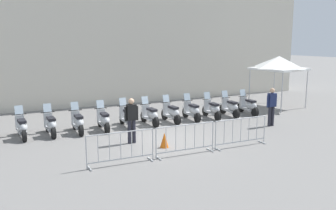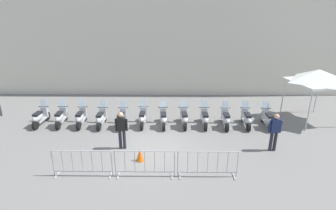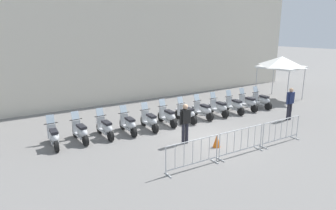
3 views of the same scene
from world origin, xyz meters
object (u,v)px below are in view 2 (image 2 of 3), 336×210
(motorcycle_2, at_px, (81,118))
(motorcycle_8, at_px, (205,118))
(motorcycle_1, at_px, (61,117))
(motorcycle_3, at_px, (101,118))
(motorcycle_7, at_px, (184,118))
(barrier_segment_1, at_px, (145,164))
(motorcycle_11, at_px, (268,119))
(motorcycle_6, at_px, (163,118))
(barrier_segment_0, at_px, (82,163))
(motorcycle_9, at_px, (226,119))
(motorcycle_10, at_px, (247,119))
(canopy_tent, at_px, (318,77))
(traffic_cone, at_px, (140,155))
(motorcycle_4, at_px, (122,119))
(officer_near_row_end, at_px, (122,128))
(barrier_segment_2, at_px, (208,164))
(motorcycle_5, at_px, (143,118))
(officer_mid_plaza, at_px, (275,130))
(motorcycle_0, at_px, (40,117))

(motorcycle_2, bearing_deg, motorcycle_8, -11.27)
(motorcycle_1, relative_size, motorcycle_8, 1.01)
(motorcycle_3, xyz_separation_m, motorcycle_7, (4.33, -0.77, 0.00))
(barrier_segment_1, bearing_deg, motorcycle_7, 58.71)
(barrier_segment_1, bearing_deg, motorcycle_11, 25.00)
(motorcycle_3, relative_size, motorcycle_8, 1.00)
(motorcycle_6, relative_size, barrier_segment_1, 0.79)
(motorcycle_1, bearing_deg, barrier_segment_0, -71.22)
(motorcycle_9, bearing_deg, barrier_segment_1, -142.10)
(motorcycle_1, height_order, motorcycle_10, same)
(canopy_tent, bearing_deg, motorcycle_2, 172.63)
(motorcycle_1, distance_m, canopy_tent, 13.87)
(motorcycle_2, bearing_deg, motorcycle_1, 166.75)
(motorcycle_10, bearing_deg, motorcycle_8, 167.90)
(motorcycle_2, relative_size, traffic_cone, 3.13)
(motorcycle_4, bearing_deg, motorcycle_3, 167.40)
(motorcycle_2, relative_size, officer_near_row_end, 1.00)
(motorcycle_7, height_order, motorcycle_10, same)
(barrier_segment_1, bearing_deg, barrier_segment_2, -11.26)
(motorcycle_5, height_order, officer_near_row_end, officer_near_row_end)
(motorcycle_5, xyz_separation_m, officer_mid_plaza, (5.35, -3.70, 0.53))
(officer_near_row_end, distance_m, traffic_cone, 1.53)
(motorcycle_6, relative_size, motorcycle_10, 1.01)
(motorcycle_9, bearing_deg, traffic_cone, -152.09)
(motorcycle_8, height_order, canopy_tent, canopy_tent)
(motorcycle_11, distance_m, officer_mid_plaza, 2.57)
(motorcycle_9, distance_m, canopy_tent, 5.42)
(motorcycle_7, bearing_deg, barrier_segment_0, -142.37)
(canopy_tent, bearing_deg, motorcycle_11, -172.14)
(officer_mid_plaza, distance_m, canopy_tent, 5.00)
(motorcycle_0, height_order, motorcycle_9, same)
(motorcycle_6, relative_size, canopy_tent, 0.59)
(motorcycle_2, xyz_separation_m, canopy_tent, (12.52, -1.62, 2.06))
(motorcycle_0, bearing_deg, officer_mid_plaza, -23.82)
(barrier_segment_1, xyz_separation_m, barrier_segment_2, (2.26, -0.45, 0.00))
(motorcycle_8, height_order, barrier_segment_0, motorcycle_8)
(motorcycle_4, height_order, officer_near_row_end, officer_near_row_end)
(motorcycle_9, distance_m, traffic_cone, 5.34)
(motorcycle_10, bearing_deg, barrier_segment_2, -131.71)
(motorcycle_11, bearing_deg, canopy_tent, 7.86)
(motorcycle_4, xyz_separation_m, motorcycle_5, (1.11, -0.06, 0.00))
(barrier_segment_0, bearing_deg, motorcycle_3, 84.43)
(motorcycle_1, relative_size, barrier_segment_0, 0.79)
(motorcycle_10, bearing_deg, canopy_tent, 1.85)
(motorcycle_1, bearing_deg, barrier_segment_2, -43.43)
(motorcycle_6, xyz_separation_m, barrier_segment_1, (-1.42, -4.30, 0.07))
(motorcycle_2, height_order, traffic_cone, motorcycle_2)
(motorcycle_9, xyz_separation_m, barrier_segment_2, (-2.37, -4.06, 0.07))
(motorcycle_2, bearing_deg, motorcycle_11, -11.76)
(motorcycle_7, bearing_deg, motorcycle_0, 168.66)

